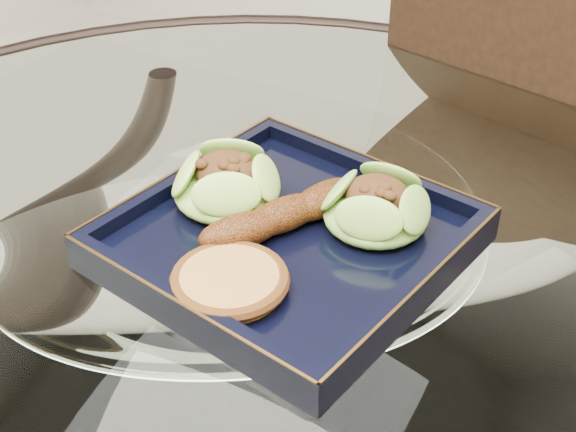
% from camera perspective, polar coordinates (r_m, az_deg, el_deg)
% --- Properties ---
extents(dining_table, '(1.13, 1.13, 0.77)m').
position_cam_1_polar(dining_table, '(0.82, -3.39, -11.83)').
color(dining_table, white).
rests_on(dining_table, ground).
extents(dining_chair, '(0.47, 0.47, 0.90)m').
position_cam_1_polar(dining_chair, '(1.11, 10.95, -4.66)').
color(dining_chair, black).
rests_on(dining_chair, ground).
extents(navy_plate, '(0.31, 0.31, 0.02)m').
position_cam_1_polar(navy_plate, '(0.71, 0.00, -1.98)').
color(navy_plate, black).
rests_on(navy_plate, dining_table).
extents(lettuce_wrap_left, '(0.10, 0.10, 0.03)m').
position_cam_1_polar(lettuce_wrap_left, '(0.73, -4.40, 2.12)').
color(lettuce_wrap_left, '#72AE32').
rests_on(lettuce_wrap_left, navy_plate).
extents(lettuce_wrap_right, '(0.12, 0.12, 0.03)m').
position_cam_1_polar(lettuce_wrap_right, '(0.71, 6.25, 0.43)').
color(lettuce_wrap_right, '#5DA12E').
rests_on(lettuce_wrap_right, navy_plate).
extents(roasted_plantain, '(0.10, 0.15, 0.03)m').
position_cam_1_polar(roasted_plantain, '(0.70, -0.32, 0.11)').
color(roasted_plantain, '#5E2A09').
rests_on(roasted_plantain, navy_plate).
extents(crumb_patty, '(0.10, 0.10, 0.02)m').
position_cam_1_polar(crumb_patty, '(0.64, -4.17, -4.73)').
color(crumb_patty, '#B9713D').
rests_on(crumb_patty, navy_plate).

